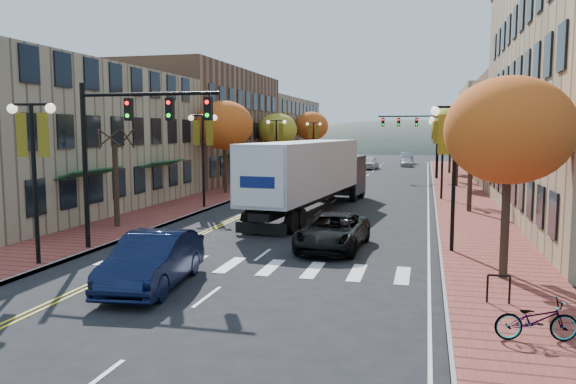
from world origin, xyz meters
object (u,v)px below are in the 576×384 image
Objects in this scene: semi_truck at (313,171)px; navy_sedan at (153,260)px; black_suv at (333,232)px; bicycle at (536,320)px.

semi_truck is 17.57m from navy_sedan.
navy_sedan is at bearing -89.73° from semi_truck.
bicycle is at bearing -53.17° from black_suv.
semi_truck is 10.76m from black_suv.
black_suv is at bearing -67.87° from semi_truck.
semi_truck reaches higher than bicycle.
bicycle is (6.41, -9.65, -0.10)m from black_suv.
black_suv reaches higher than bicycle.
black_suv is 11.59m from bicycle.
semi_truck is 9.31× the size of bicycle.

